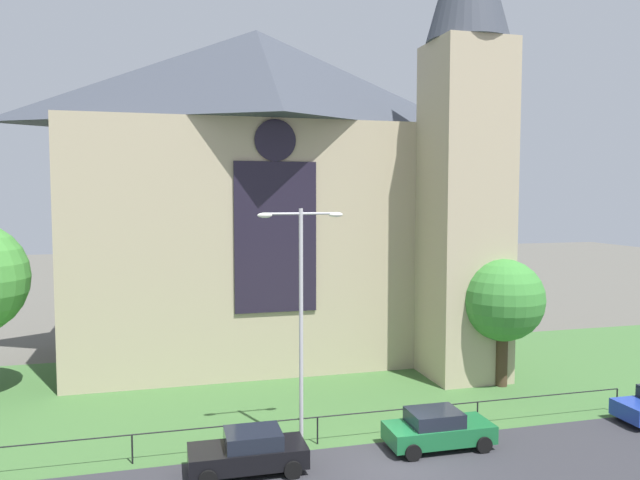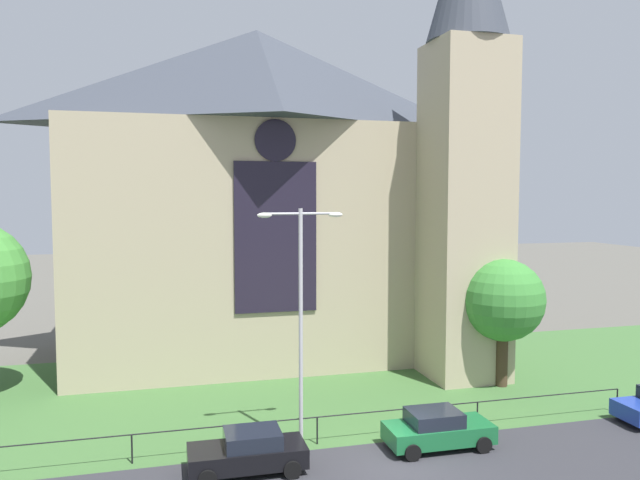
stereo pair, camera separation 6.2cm
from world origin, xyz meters
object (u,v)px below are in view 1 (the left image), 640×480
(church_building, at_px, (272,190))
(parked_car_green, at_px, (438,429))
(parked_car_black, at_px, (249,452))
(tree_right_near, at_px, (503,301))
(streetlamp_near, at_px, (301,300))

(church_building, xyz_separation_m, parked_car_green, (3.72, -15.82, -9.53))
(parked_car_green, bearing_deg, parked_car_black, -177.80)
(parked_car_black, height_order, parked_car_green, same)
(church_building, xyz_separation_m, tree_right_near, (10.39, -9.45, -5.78))
(church_building, xyz_separation_m, streetlamp_near, (-1.46, -14.40, -4.39))
(streetlamp_near, relative_size, parked_car_black, 2.23)
(tree_right_near, bearing_deg, streetlamp_near, -157.33)
(streetlamp_near, distance_m, parked_car_green, 7.44)
(church_building, height_order, tree_right_near, church_building)
(tree_right_near, height_order, parked_car_black, tree_right_near)
(church_building, distance_m, streetlamp_near, 15.12)
(church_building, bearing_deg, tree_right_near, -42.29)
(tree_right_near, distance_m, parked_car_green, 9.95)
(church_building, bearing_deg, parked_car_black, -103.22)
(tree_right_near, relative_size, parked_car_green, 1.58)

